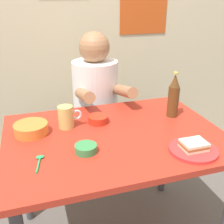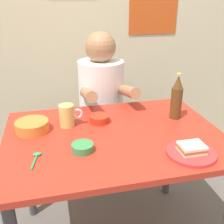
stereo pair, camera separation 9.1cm
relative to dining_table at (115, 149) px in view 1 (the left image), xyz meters
name	(u,v)px [view 1 (the left image)]	position (x,y,z in m)	size (l,w,h in m)	color
wall_back	(73,7)	(0.00, 1.05, 0.65)	(4.40, 0.09, 2.60)	beige
dining_table	(115,149)	(0.00, 0.00, 0.00)	(1.10, 0.80, 0.74)	#B72D1E
stool	(97,140)	(0.06, 0.63, -0.30)	(0.34, 0.34, 0.45)	#4C4C51
person_seated	(96,90)	(0.06, 0.62, 0.12)	(0.33, 0.56, 0.72)	white
plate_orange	(193,150)	(0.29, -0.26, 0.10)	(0.22, 0.22, 0.01)	red
sandwich	(194,145)	(0.29, -0.26, 0.13)	(0.11, 0.09, 0.04)	beige
beer_mug	(66,117)	(-0.22, 0.15, 0.15)	(0.13, 0.08, 0.12)	#D1BC66
beer_bottle	(174,97)	(0.39, 0.11, 0.21)	(0.06, 0.06, 0.26)	#593819
sauce_bowl_chili	(98,119)	(-0.05, 0.15, 0.12)	(0.11, 0.11, 0.04)	red
soup_bowl_orange	(31,128)	(-0.41, 0.13, 0.12)	(0.17, 0.17, 0.05)	orange
dip_bowl_green	(86,148)	(-0.18, -0.13, 0.11)	(0.10, 0.10, 0.03)	#388C4C
spoon	(39,160)	(-0.38, -0.14, 0.10)	(0.04, 0.12, 0.01)	#26A559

